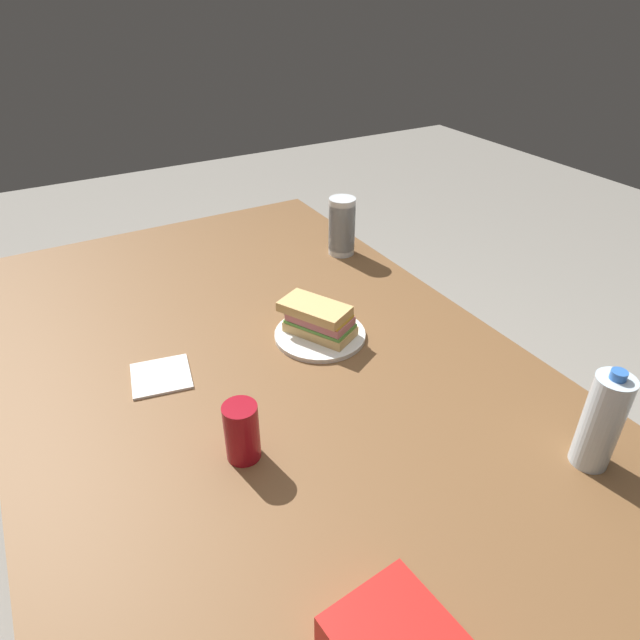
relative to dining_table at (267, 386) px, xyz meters
The scene contains 8 objects.
ground_plane 0.67m from the dining_table, ahead, with size 8.00×8.00×0.00m, color gray.
dining_table is the anchor object (origin of this frame).
paper_plate 0.19m from the dining_table, 79.89° to the right, with size 0.23×0.23×0.01m, color white.
sandwich 0.21m from the dining_table, 78.85° to the right, with size 0.20×0.17×0.08m.
soda_can_red 0.32m from the dining_table, 147.17° to the left, with size 0.07×0.07×0.12m, color maroon.
plastic_cup_stack 0.65m from the dining_table, 48.28° to the right, with size 0.08×0.08×0.18m.
water_bottle_spare 0.73m from the dining_table, 145.55° to the right, with size 0.07×0.07×0.21m.
paper_napkin 0.25m from the dining_table, 73.60° to the left, with size 0.13×0.13×0.01m, color white.
Camera 1 is at (-0.97, 0.41, 1.53)m, focal length 31.14 mm.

